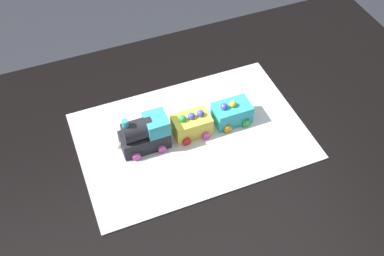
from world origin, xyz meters
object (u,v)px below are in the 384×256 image
object	(u,v)px
cake_car_flatbed_lemon	(191,124)
cake_car_caboose_turquoise	(232,113)
dining_table	(226,167)
cake_locomotive	(145,134)

from	to	relation	value
cake_car_flatbed_lemon	cake_car_caboose_turquoise	size ratio (longest dim) A/B	1.00
dining_table	cake_car_flatbed_lemon	bearing A→B (deg)	137.53
cake_locomotive	cake_car_flatbed_lemon	distance (m)	0.13
dining_table	cake_locomotive	size ratio (longest dim) A/B	10.00
dining_table	cake_car_caboose_turquoise	distance (m)	0.16
cake_car_flatbed_lemon	cake_car_caboose_turquoise	distance (m)	0.12
cake_locomotive	cake_car_flatbed_lemon	bearing A→B (deg)	0.00
cake_car_flatbed_lemon	cake_car_caboose_turquoise	bearing A→B (deg)	0.00
cake_car_caboose_turquoise	cake_car_flatbed_lemon	bearing A→B (deg)	180.00
dining_table	cake_car_caboose_turquoise	bearing A→B (deg)	59.41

